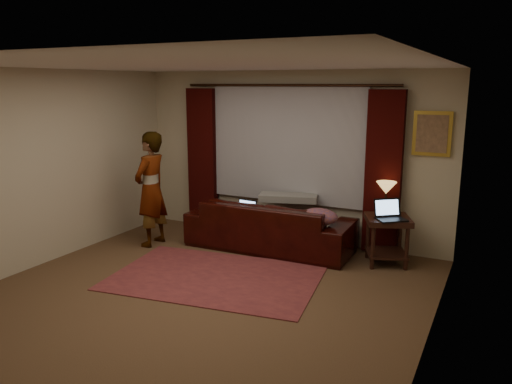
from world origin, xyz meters
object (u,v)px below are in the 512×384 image
Objects in this scene: laptop_table at (392,210)px; tiffany_lamp at (386,198)px; sofa at (270,216)px; end_table at (387,240)px; person at (151,189)px; laptop_sofa at (243,209)px.

tiffany_lamp is at bearing 77.90° from laptop_table.
end_table is (1.69, 0.11, -0.16)m from sofa.
person is (-3.28, -0.94, -0.02)m from tiffany_lamp.
tiffany_lamp is 3.41m from person.
end_table is 0.58m from tiffany_lamp.
sofa is 1.42× the size of person.
laptop_table is (0.07, -0.14, 0.46)m from end_table.
end_table is 1.49× the size of tiffany_lamp.
tiffany_lamp is at bearing 103.77° from person.
end_table is 3.49m from person.
laptop_table is 3.49m from person.
person is (-3.43, -0.62, 0.07)m from laptop_table.
laptop_table is 0.23× the size of person.
laptop_sofa is 0.51× the size of end_table.
laptop_sofa is at bearing 29.87° from sofa.
end_table is at bearing -64.56° from tiffany_lamp.
person is (-3.36, -0.76, 0.53)m from end_table.
end_table is 1.65× the size of laptop_table.
tiffany_lamp is at bearing 18.70° from laptop_sofa.
laptop_table reaches higher than end_table.
tiffany_lamp reaches higher than laptop_sofa.
tiffany_lamp is 0.26× the size of person.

